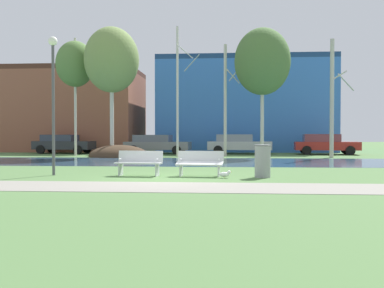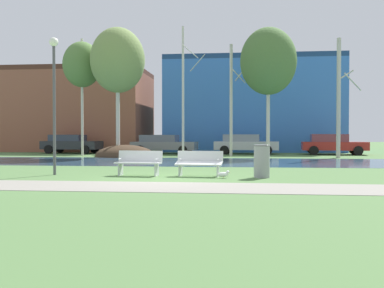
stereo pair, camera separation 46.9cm
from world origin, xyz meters
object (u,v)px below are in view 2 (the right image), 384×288
(trash_bin, at_px, (262,161))
(parked_hatch_third_silver, at_px, (245,144))
(seagull, at_px, (224,174))
(streetlamp, at_px, (54,82))
(parked_van_nearest_dark, at_px, (71,143))
(parked_sedan_second_grey, at_px, (163,144))
(bench_left, at_px, (139,162))
(parked_wagon_fourth_red, at_px, (332,144))
(bench_right, at_px, (199,163))

(trash_bin, height_order, parked_hatch_third_silver, parked_hatch_third_silver)
(seagull, bearing_deg, trash_bin, 14.59)
(trash_bin, relative_size, streetlamp, 0.23)
(parked_van_nearest_dark, height_order, parked_sedan_second_grey, parked_van_nearest_dark)
(trash_bin, xyz_separation_m, seagull, (-1.26, -0.33, -0.44))
(bench_left, xyz_separation_m, trash_bin, (4.23, -0.24, 0.10))
(trash_bin, height_order, streetlamp, streetlamp)
(seagull, distance_m, parked_hatch_third_silver, 17.72)
(bench_left, distance_m, streetlamp, 4.16)
(trash_bin, xyz_separation_m, parked_wagon_fourth_red, (5.88, 17.15, 0.20))
(trash_bin, height_order, parked_van_nearest_dark, parked_van_nearest_dark)
(parked_sedan_second_grey, xyz_separation_m, parked_hatch_third_silver, (6.03, 0.15, 0.02))
(trash_bin, bearing_deg, parked_van_nearest_dark, 127.84)
(streetlamp, xyz_separation_m, parked_van_nearest_dark, (-6.08, 16.98, -2.55))
(bench_right, distance_m, seagull, 1.08)
(seagull, relative_size, parked_hatch_third_silver, 0.09)
(parked_wagon_fourth_red, bearing_deg, streetlamp, -127.89)
(seagull, height_order, parked_hatch_third_silver, parked_hatch_third_silver)
(seagull, distance_m, streetlamp, 6.83)
(seagull, bearing_deg, parked_van_nearest_dark, 124.62)
(parked_sedan_second_grey, distance_m, parked_hatch_third_silver, 6.04)
(bench_right, distance_m, streetlamp, 5.90)
(bench_left, distance_m, parked_van_nearest_dark, 19.28)
(parked_wagon_fourth_red, bearing_deg, parked_van_nearest_dark, 179.80)
(trash_bin, xyz_separation_m, streetlamp, (-7.29, 0.23, 2.73))
(trash_bin, bearing_deg, streetlamp, 178.16)
(streetlamp, bearing_deg, parked_hatch_third_silver, 67.70)
(parked_sedan_second_grey, bearing_deg, trash_bin, -69.88)
(bench_right, relative_size, trash_bin, 1.50)
(bench_right, relative_size, parked_van_nearest_dark, 0.37)
(bench_left, xyz_separation_m, bench_right, (2.12, 0.00, 0.00))
(parked_hatch_third_silver, bearing_deg, parked_van_nearest_dark, -179.40)
(seagull, xyz_separation_m, parked_sedan_second_grey, (-5.04, 17.53, 0.62))
(bench_right, relative_size, streetlamp, 0.34)
(trash_bin, relative_size, parked_sedan_second_grey, 0.22)
(bench_left, relative_size, parked_wagon_fourth_red, 0.36)
(parked_hatch_third_silver, relative_size, parked_wagon_fourth_red, 1.04)
(bench_left, xyz_separation_m, seagull, (2.98, -0.57, -0.34))
(seagull, distance_m, parked_van_nearest_dark, 21.33)
(bench_left, bearing_deg, trash_bin, -3.30)
(bench_left, xyz_separation_m, parked_hatch_third_silver, (3.97, 17.11, 0.29))
(parked_van_nearest_dark, height_order, parked_wagon_fourth_red, parked_wagon_fourth_red)
(streetlamp, bearing_deg, trash_bin, -1.84)
(bench_left, bearing_deg, parked_van_nearest_dark, 118.30)
(parked_van_nearest_dark, bearing_deg, seagull, -55.38)
(trash_bin, bearing_deg, parked_hatch_third_silver, 90.88)
(bench_left, distance_m, bench_right, 2.12)
(parked_sedan_second_grey, bearing_deg, bench_left, -83.05)
(parked_sedan_second_grey, bearing_deg, parked_wagon_fourth_red, -0.27)
(bench_right, height_order, parked_wagon_fourth_red, parked_wagon_fourth_red)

